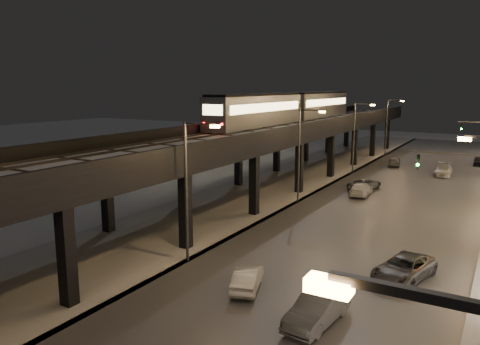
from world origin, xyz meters
The scene contains 19 objects.
road_surface centered at (7.50, 35.00, 0.03)m, with size 17.00×120.00×0.06m, color #46474D.
under_viaduct_pavement centered at (-6.00, 35.00, 0.03)m, with size 11.00×120.00×0.06m, color #9FA1A8.
elevated_viaduct centered at (-6.00, 31.84, 5.62)m, with size 9.00×100.00×6.30m.
viaduct_trackbed centered at (-6.01, 31.97, 6.39)m, with size 8.40×100.00×0.32m.
viaduct_parapet_streetside centered at (-1.65, 32.00, 6.85)m, with size 0.30×100.00×1.10m, color black.
viaduct_parapet_far centered at (-10.35, 32.00, 6.85)m, with size 0.30×100.00×1.10m, color black.
streetlight_left_1 centered at (-0.43, 13.00, 5.24)m, with size 2.57×0.28×9.00m.
streetlight_left_2 centered at (-0.43, 31.00, 5.24)m, with size 2.57×0.28×9.00m.
streetlight_left_3 centered at (-0.43, 49.00, 5.24)m, with size 2.57×0.28×9.00m.
streetlight_left_4 centered at (-0.43, 67.00, 5.24)m, with size 2.57×0.28×9.00m.
subway_train centered at (-8.50, 46.78, 8.45)m, with size 3.07×37.77×3.68m.
car_near_white centered at (4.69, 11.22, 0.61)m, with size 1.29×3.71×1.22m, color silver.
car_mid_silver centered at (3.39, 39.78, 0.62)m, with size 2.07×4.50×1.25m, color #474D55.
car_mid_dark centered at (3.84, 36.76, 0.65)m, with size 1.81×4.46×1.29m, color silver.
car_far_white centered at (2.89, 56.89, 0.66)m, with size 1.57×3.90×1.33m, color gray.
car_onc_silver centered at (9.42, 9.48, 0.73)m, with size 1.54×4.42×1.46m, color #505258.
car_onc_dark centered at (11.93, 16.86, 0.68)m, with size 2.27×4.92×1.37m, color #37393E.
car_onc_white centered at (9.77, 52.73, 0.70)m, with size 1.95×4.79×1.39m, color #A7A8A9.
car_onc_red centered at (13.20, 63.42, 0.61)m, with size 1.45×3.60×1.23m, color black.
Camera 1 is at (16.49, -10.04, 11.11)m, focal length 35.00 mm.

